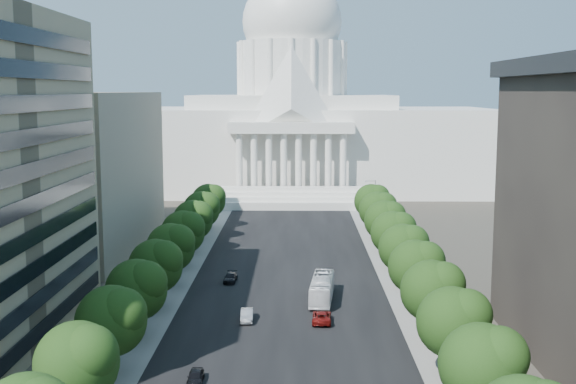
{
  "coord_description": "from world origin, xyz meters",
  "views": [
    {
      "loc": [
        1.68,
        -37.36,
        30.27
      ],
      "look_at": [
        0.24,
        72.83,
        14.8
      ],
      "focal_mm": 45.0,
      "sensor_mm": 36.0,
      "label": 1
    }
  ],
  "objects_px": {
    "car_silver": "(247,315)",
    "car_dark_b": "(230,278)",
    "car_dark_a": "(195,377)",
    "city_bus": "(322,288)",
    "car_red": "(322,317)"
  },
  "relations": [
    {
      "from": "car_silver",
      "to": "car_dark_b",
      "type": "xyz_separation_m",
      "value": [
        -4.0,
        19.61,
        -0.08
      ]
    },
    {
      "from": "car_dark_a",
      "to": "car_silver",
      "type": "distance_m",
      "value": 21.11
    },
    {
      "from": "city_bus",
      "to": "car_dark_a",
      "type": "bearing_deg",
      "value": -109.36
    },
    {
      "from": "city_bus",
      "to": "car_silver",
      "type": "bearing_deg",
      "value": -130.97
    },
    {
      "from": "car_dark_a",
      "to": "car_red",
      "type": "xyz_separation_m",
      "value": [
        13.85,
        20.17,
        0.05
      ]
    },
    {
      "from": "car_dark_b",
      "to": "city_bus",
      "type": "height_order",
      "value": "city_bus"
    },
    {
      "from": "car_silver",
      "to": "car_red",
      "type": "bearing_deg",
      "value": -5.33
    },
    {
      "from": "car_dark_b",
      "to": "city_bus",
      "type": "xyz_separation_m",
      "value": [
        14.28,
        -9.9,
        1.07
      ]
    },
    {
      "from": "car_silver",
      "to": "city_bus",
      "type": "relative_size",
      "value": 0.37
    },
    {
      "from": "city_bus",
      "to": "car_dark_b",
      "type": "bearing_deg",
      "value": 150.93
    },
    {
      "from": "car_dark_a",
      "to": "car_dark_b",
      "type": "distance_m",
      "value": 40.35
    },
    {
      "from": "car_silver",
      "to": "car_red",
      "type": "distance_m",
      "value": 9.93
    },
    {
      "from": "car_red",
      "to": "car_silver",
      "type": "bearing_deg",
      "value": -0.49
    },
    {
      "from": "car_dark_a",
      "to": "car_red",
      "type": "distance_m",
      "value": 24.47
    },
    {
      "from": "car_silver",
      "to": "city_bus",
      "type": "distance_m",
      "value": 14.18
    }
  ]
}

